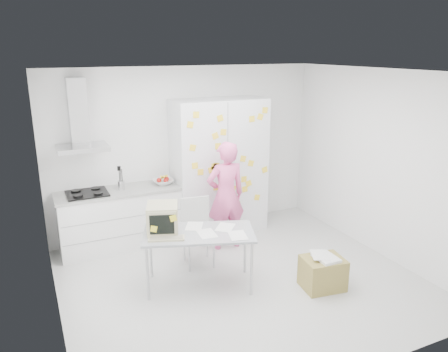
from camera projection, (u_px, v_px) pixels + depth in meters
name	position (u px, v px, depth m)	size (l,w,h in m)	color
floor	(240.00, 281.00, 5.80)	(4.50, 4.00, 0.02)	silver
walls	(218.00, 169.00, 6.04)	(4.52, 4.01, 2.70)	white
ceiling	(243.00, 72.00, 5.04)	(4.50, 4.00, 0.02)	white
counter_run	(120.00, 218.00, 6.66)	(1.84, 0.63, 1.28)	white
range_hood	(79.00, 122.00, 6.18)	(0.70, 0.48, 1.01)	silver
tall_cabinet	(219.00, 167.00, 7.13)	(1.50, 0.68, 2.20)	silver
person	(226.00, 196.00, 6.55)	(0.61, 0.40, 1.66)	#ED5C9C
desk	(176.00, 225.00, 5.45)	(1.54, 1.11, 1.10)	#9B9FA5
chair	(197.00, 227.00, 6.15)	(0.48, 0.48, 0.95)	beige
cardboard_box	(323.00, 273.00, 5.56)	(0.56, 0.48, 0.45)	olive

